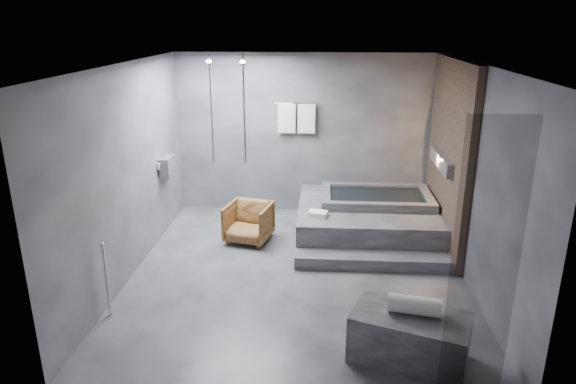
{
  "coord_description": "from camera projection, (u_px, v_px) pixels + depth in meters",
  "views": [
    {
      "loc": [
        0.31,
        -6.33,
        3.31
      ],
      "look_at": [
        -0.15,
        0.3,
        1.08
      ],
      "focal_mm": 32.0,
      "sensor_mm": 36.0,
      "label": 1
    }
  ],
  "objects": [
    {
      "name": "room",
      "position": [
        329.0,
        147.0,
        6.71
      ],
      "size": [
        5.0,
        5.04,
        2.82
      ],
      "color": "#2F2F31",
      "rests_on": "ground"
    },
    {
      "name": "tub_deck",
      "position": [
        367.0,
        219.0,
        8.29
      ],
      "size": [
        2.2,
        2.0,
        0.5
      ],
      "primitive_type": "cube",
      "color": "#343437",
      "rests_on": "ground"
    },
    {
      "name": "driftwood_chair",
      "position": [
        249.0,
        222.0,
        8.02
      ],
      "size": [
        0.79,
        0.8,
        0.61
      ],
      "primitive_type": "imported",
      "rotation": [
        0.0,
        0.0,
        -0.23
      ],
      "color": "#472A11",
      "rests_on": "ground"
    },
    {
      "name": "concrete_bench",
      "position": [
        409.0,
        337.0,
        5.2
      ],
      "size": [
        1.29,
        0.98,
        0.51
      ],
      "primitive_type": "cube",
      "rotation": [
        0.0,
        0.0,
        -0.35
      ],
      "color": "#323235",
      "rests_on": "ground"
    },
    {
      "name": "rolled_towel",
      "position": [
        414.0,
        305.0,
        5.12
      ],
      "size": [
        0.54,
        0.29,
        0.19
      ],
      "primitive_type": "cylinder",
      "rotation": [
        0.0,
        1.57,
        -0.2
      ],
      "color": "white",
      "rests_on": "concrete_bench"
    },
    {
      "name": "deck_towel",
      "position": [
        318.0,
        214.0,
        7.73
      ],
      "size": [
        0.31,
        0.26,
        0.07
      ],
      "primitive_type": "cube",
      "rotation": [
        0.0,
        0.0,
        -0.24
      ],
      "color": "white",
      "rests_on": "tub_deck"
    },
    {
      "name": "tub_step",
      "position": [
        373.0,
        261.0,
        7.22
      ],
      "size": [
        2.2,
        0.36,
        0.18
      ],
      "primitive_type": "cube",
      "color": "#343437",
      "rests_on": "ground"
    }
  ]
}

